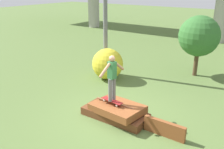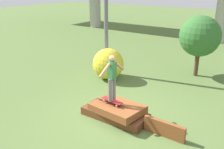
# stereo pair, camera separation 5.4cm
# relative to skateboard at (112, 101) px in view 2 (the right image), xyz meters

# --- Properties ---
(ground_plane) EXTENTS (80.00, 80.00, 0.00)m
(ground_plane) POSITION_rel_skateboard_xyz_m (0.07, 0.07, -0.63)
(ground_plane) COLOR #567038
(scrap_pile) EXTENTS (2.19, 1.31, 0.56)m
(scrap_pile) POSITION_rel_skateboard_xyz_m (0.11, 0.06, -0.39)
(scrap_pile) COLOR brown
(scrap_pile) RESTS_ON ground_plane
(scrap_plank_loose) EXTENTS (1.27, 0.14, 0.47)m
(scrap_plank_loose) POSITION_rel_skateboard_xyz_m (1.83, 0.03, -0.40)
(scrap_plank_loose) COLOR brown
(scrap_plank_loose) RESTS_ON ground_plane
(skateboard) EXTENTS (0.81, 0.31, 0.09)m
(skateboard) POSITION_rel_skateboard_xyz_m (0.00, 0.00, 0.00)
(skateboard) COLOR maroon
(skateboard) RESTS_ON scrap_pile
(skater) EXTENTS (0.25, 1.10, 1.50)m
(skater) POSITION_rel_skateboard_xyz_m (-0.00, 0.00, 0.87)
(skater) COLOR slate
(skater) RESTS_ON skateboard
(tree_behind_left) EXTENTS (1.88, 1.88, 2.86)m
(tree_behind_left) POSITION_rel_skateboard_xyz_m (0.94, 5.65, 1.28)
(tree_behind_left) COLOR #4C3823
(tree_behind_left) RESTS_ON ground_plane
(bush_yellow_flowering) EXTENTS (1.43, 1.43, 1.43)m
(bush_yellow_flowering) POSITION_rel_skateboard_xyz_m (-2.26, 2.87, 0.08)
(bush_yellow_flowering) COLOR gold
(bush_yellow_flowering) RESTS_ON ground_plane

